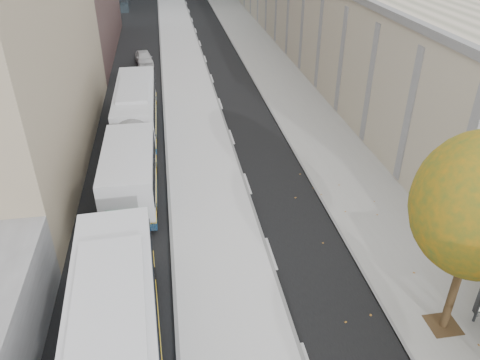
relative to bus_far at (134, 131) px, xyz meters
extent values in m
cube|color=silver|center=(3.86, 6.45, -1.48)|extent=(4.25, 150.00, 0.15)
cube|color=gray|center=(11.86, 6.45, -1.51)|extent=(4.75, 150.00, 0.08)
cylinder|color=#332315|center=(11.34, -15.55, 0.15)|extent=(0.28, 0.28, 3.24)
cube|color=silver|center=(0.00, 0.01, -0.13)|extent=(2.56, 17.03, 2.84)
cube|color=black|center=(0.00, 0.01, 0.39)|extent=(2.61, 16.35, 0.98)
cube|color=#12693D|center=(0.00, -8.47, -0.46)|extent=(1.80, 0.07, 1.10)
imported|color=#BABABA|center=(0.23, 18.60, -0.93)|extent=(1.91, 3.77, 1.23)
camera|label=1|loc=(2.19, -26.07, 11.68)|focal=35.00mm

